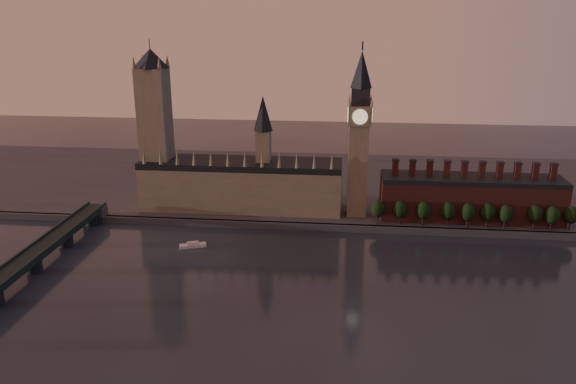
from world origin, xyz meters
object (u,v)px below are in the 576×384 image
(victoria_tower, at_px, (155,124))
(westminster_bridge, at_px, (11,276))
(big_ben, at_px, (359,133))
(river_boat, at_px, (193,245))

(victoria_tower, bearing_deg, westminster_bridge, -106.56)
(big_ben, height_order, river_boat, big_ben)
(river_boat, bearing_deg, big_ben, 10.25)
(big_ben, height_order, westminster_bridge, big_ben)
(westminster_bridge, height_order, river_boat, westminster_bridge)
(victoria_tower, height_order, westminster_bridge, victoria_tower)
(big_ben, distance_m, river_boat, 120.50)
(victoria_tower, xyz_separation_m, big_ben, (130.00, -5.00, -2.26))
(victoria_tower, distance_m, river_boat, 90.22)
(victoria_tower, relative_size, big_ben, 1.01)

